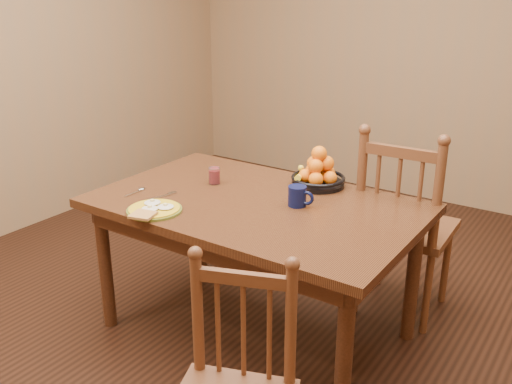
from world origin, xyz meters
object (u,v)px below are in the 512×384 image
Objects in this scene: breakfast_plate at (154,209)px; fruit_bowl at (318,174)px; dining_table at (256,217)px; chair_far at (404,227)px; coffee_mug at (298,196)px.

breakfast_plate is 0.90m from fruit_bowl.
chair_far is (0.55, 0.63, -0.14)m from dining_table.
chair_far reaches higher than fruit_bowl.
dining_table is 0.25m from coffee_mug.
coffee_mug reaches higher than breakfast_plate.
coffee_mug is 0.32m from fruit_bowl.
chair_far is at bearing 58.00° from coffee_mug.
dining_table is 5.35× the size of breakfast_plate.
dining_table is at bearing -161.99° from coffee_mug.
chair_far is at bearing 30.56° from fruit_bowl.
breakfast_plate is (-0.88, -1.01, 0.24)m from chair_far.
chair_far is at bearing 49.03° from breakfast_plate.
coffee_mug is at bearing -79.06° from fruit_bowl.
breakfast_plate reaches higher than dining_table.
chair_far is at bearing 48.56° from dining_table.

